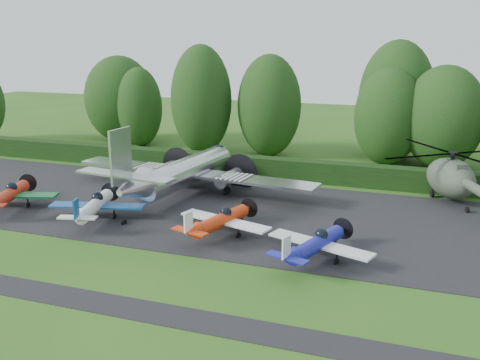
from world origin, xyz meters
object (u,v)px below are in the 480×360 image
(light_plane_white, at_px, (95,205))
(helicopter, at_px, (451,175))
(light_plane_red, at_px, (9,195))
(light_plane_blue, at_px, (316,244))
(light_plane_orange, at_px, (221,220))
(transport_plane, at_px, (184,172))

(light_plane_white, distance_m, helicopter, 28.73)
(light_plane_white, bearing_deg, helicopter, 43.18)
(light_plane_red, bearing_deg, helicopter, 39.88)
(light_plane_white, distance_m, light_plane_blue, 17.16)
(light_plane_orange, height_order, light_plane_blue, light_plane_orange)
(transport_plane, distance_m, helicopter, 22.36)
(light_plane_white, height_order, light_plane_blue, light_plane_white)
(transport_plane, xyz_separation_m, light_plane_orange, (6.47, -8.03, -0.94))
(light_plane_orange, bearing_deg, light_plane_red, 164.09)
(helicopter, bearing_deg, transport_plane, -143.04)
(light_plane_white, xyz_separation_m, light_plane_blue, (17.04, -2.01, -0.04))
(light_plane_red, bearing_deg, light_plane_blue, 12.47)
(light_plane_white, relative_size, light_plane_blue, 1.04)
(light_plane_red, height_order, helicopter, helicopter)
(light_plane_red, relative_size, light_plane_blue, 1.05)
(light_plane_blue, distance_m, helicopter, 17.87)
(helicopter, bearing_deg, light_plane_blue, -94.99)
(transport_plane, xyz_separation_m, light_plane_blue, (13.52, -10.10, -0.95))
(transport_plane, height_order, light_plane_orange, transport_plane)
(light_plane_orange, distance_m, helicopter, 20.52)
(light_plane_white, xyz_separation_m, helicopter, (25.11, 13.91, 1.07))
(light_plane_red, xyz_separation_m, helicopter, (33.14, 13.80, 1.06))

